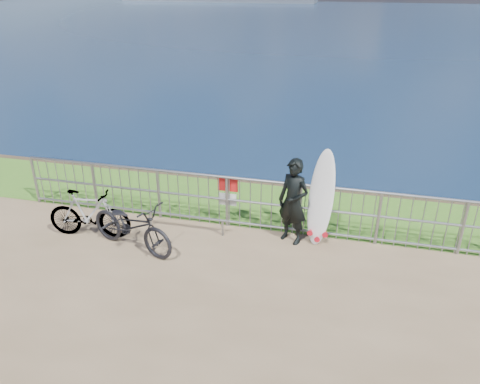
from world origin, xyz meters
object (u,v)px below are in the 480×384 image
(surfer, at_px, (293,202))
(surfboard, at_px, (321,201))
(bicycle_far, at_px, (89,214))
(bicycle_near, at_px, (132,225))

(surfer, height_order, surfboard, surfboard)
(surfer, bearing_deg, bicycle_far, -143.51)
(bicycle_near, bearing_deg, surfboard, -53.92)
(surfboard, relative_size, bicycle_near, 0.98)
(bicycle_far, bearing_deg, surfboard, -85.67)
(surfer, bearing_deg, surfboard, 37.31)
(surfboard, xyz_separation_m, bicycle_far, (-4.43, -0.91, -0.37))
(surfboard, distance_m, bicycle_near, 3.60)
(surfboard, bearing_deg, bicycle_near, -161.39)
(bicycle_far, bearing_deg, surfer, -85.76)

